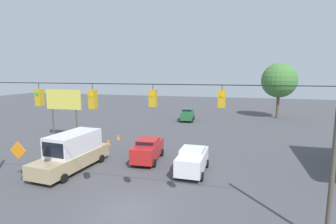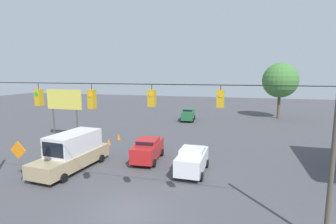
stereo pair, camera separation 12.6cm
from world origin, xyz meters
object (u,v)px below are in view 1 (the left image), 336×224
Objects in this scene: traffic_cone_nearest at (59,167)px; roadside_billboard at (64,103)px; sedan_green_withflow_deep at (188,114)px; tree_horizon_left at (279,80)px; traffic_cone_fifth at (118,137)px; work_zone_sign at (18,154)px; traffic_cone_third at (94,149)px; traffic_cone_fourth at (108,142)px; traffic_cone_second at (77,157)px; sedan_red_withflow_mid at (148,149)px; box_truck_tan_parked_shoulder at (73,152)px; overhead_signal_span at (121,125)px; sedan_white_crossing_near at (192,160)px.

roadside_billboard is (5.80, -8.71, 3.79)m from traffic_cone_nearest.
sedan_green_withflow_deep is 15.97m from tree_horizon_left.
traffic_cone_fifth is 0.07× the size of tree_horizon_left.
traffic_cone_nearest is (5.38, 23.57, -0.67)m from sedan_green_withflow_deep.
work_zone_sign is at bearing 83.17° from traffic_cone_fifth.
roadside_billboard is 0.62× the size of tree_horizon_left.
traffic_cone_third is 1.00× the size of traffic_cone_fourth.
work_zone_sign is (1.24, 4.79, 1.66)m from traffic_cone_second.
traffic_cone_third is at bearing -92.19° from traffic_cone_second.
sedan_red_withflow_mid is 1.06× the size of sedan_green_withflow_deep.
sedan_red_withflow_mid reaches higher than traffic_cone_second.
traffic_cone_third is 7.76m from roadside_billboard.
traffic_cone_nearest is (0.67, 0.77, -1.07)m from box_truck_tan_parked_shoulder.
overhead_signal_span reaches higher than sedan_green_withflow_deep.
overhead_signal_span reaches higher than traffic_cone_third.
traffic_cone_second and traffic_cone_fifth have the same top height.
box_truck_tan_parked_shoulder is 7.05m from traffic_cone_fourth.
traffic_cone_nearest is 1.00× the size of traffic_cone_fourth.
sedan_white_crossing_near is 6.50× the size of traffic_cone_second.
traffic_cone_fifth is (0.61, -9.22, -1.07)m from box_truck_tan_parked_shoulder.
traffic_cone_third and traffic_cone_fifth have the same top height.
sedan_white_crossing_near reaches higher than traffic_cone_third.
sedan_white_crossing_near reaches higher than traffic_cone_fourth.
traffic_cone_third is (-0.10, -2.55, 0.00)m from traffic_cone_second.
tree_horizon_left is at bearing -109.29° from sedan_white_crossing_near.
sedan_red_withflow_mid is at bearing -22.78° from sedan_white_crossing_near.
box_truck_tan_parked_shoulder reaches higher than traffic_cone_nearest.
sedan_green_withflow_deep is at bearing -104.73° from work_zone_sign.
sedan_green_withflow_deep is 19.28m from traffic_cone_third.
roadside_billboard reaches higher than traffic_cone_third.
traffic_cone_second is at bearing 88.30° from traffic_cone_fifth.
sedan_green_withflow_deep is at bearing -126.93° from roadside_billboard.
box_truck_tan_parked_shoulder is at bearing 99.69° from traffic_cone_third.
sedan_red_withflow_mid is 0.65× the size of box_truck_tan_parked_shoulder.
sedan_red_withflow_mid is 0.81× the size of roadside_billboard.
traffic_cone_third is 1.00× the size of traffic_cone_fifth.
tree_horizon_left is (-19.30, -24.49, 5.88)m from traffic_cone_third.
sedan_white_crossing_near is 21.62m from sedan_green_withflow_deep.
sedan_green_withflow_deep is at bearing -102.85° from traffic_cone_nearest.
sedan_white_crossing_near is at bearing 179.13° from traffic_cone_second.
traffic_cone_third is (5.45, 18.48, -0.67)m from sedan_green_withflow_deep.
tree_horizon_left reaches higher than sedan_green_withflow_deep.
roadside_billboard reaches higher than traffic_cone_fourth.
box_truck_tan_parked_shoulder is 10.62× the size of traffic_cone_second.
sedan_green_withflow_deep reaches higher than sedan_white_crossing_near.
traffic_cone_fourth is 2.28m from traffic_cone_fifth.
sedan_red_withflow_mid reaches higher than traffic_cone_fourth.
sedan_white_crossing_near is 6.50× the size of traffic_cone_fourth.
traffic_cone_fifth is (-0.12, -4.90, 0.00)m from traffic_cone_third.
box_truck_tan_parked_shoulder is 2.45× the size of work_zone_sign.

